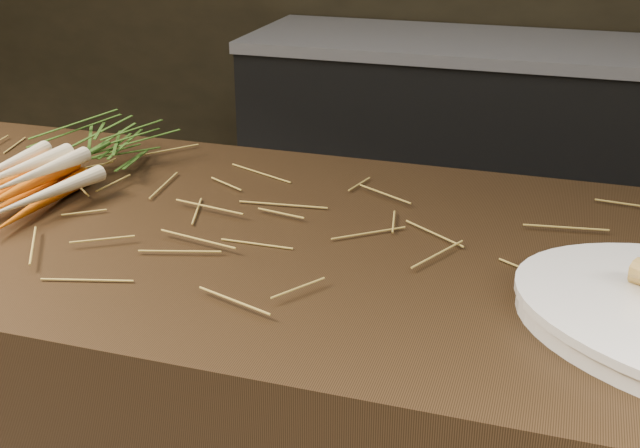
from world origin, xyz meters
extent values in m
cube|color=black|center=(0.30, 2.18, 0.40)|extent=(1.80, 0.60, 0.80)
cube|color=#99999E|center=(0.30, 2.18, 0.82)|extent=(1.82, 0.62, 0.04)
cone|color=#BF5413|center=(-0.25, 0.26, 0.92)|extent=(0.06, 0.25, 0.03)
cone|color=#BF5413|center=(-0.21, 0.26, 0.92)|extent=(0.04, 0.25, 0.03)
cone|color=#BF5413|center=(-0.27, 0.25, 0.94)|extent=(0.06, 0.25, 0.03)
cone|color=#BF5413|center=(-0.23, 0.25, 0.94)|extent=(0.04, 0.25, 0.03)
cone|color=beige|center=(-0.28, 0.27, 0.96)|extent=(0.04, 0.23, 0.04)
cone|color=beige|center=(-0.25, 0.26, 0.96)|extent=(0.05, 0.23, 0.04)
cone|color=beige|center=(-0.22, 0.27, 0.96)|extent=(0.04, 0.23, 0.04)
cone|color=beige|center=(-0.19, 0.24, 0.94)|extent=(0.08, 0.23, 0.03)
ellipsoid|color=#3A671E|center=(-0.24, 0.47, 0.94)|extent=(0.17, 0.22, 0.08)
camera|label=1|loc=(0.53, -0.68, 1.37)|focal=45.00mm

